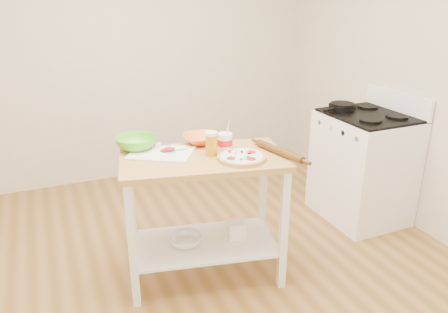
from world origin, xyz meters
name	(u,v)px	position (x,y,z in m)	size (l,w,h in m)	color
room_shell	(200,98)	(0.00, 0.00, 1.35)	(4.04, 4.54, 2.74)	olive
prep_island	(204,192)	(0.10, 0.24, 0.64)	(1.16, 0.78, 0.90)	tan
gas_stove	(363,166)	(1.68, 0.53, 0.47)	(0.63, 0.74, 1.11)	white
skillet	(342,106)	(1.55, 0.72, 0.97)	(0.36, 0.23, 0.03)	black
pizza	(241,157)	(0.31, 0.10, 0.92)	(0.31, 0.31, 0.05)	tan
cutting_board	(161,152)	(-0.13, 0.41, 0.91)	(0.50, 0.47, 0.04)	white
spatula	(176,151)	(-0.04, 0.37, 0.92)	(0.15, 0.05, 0.01)	#40CBCC
knife	(146,145)	(-0.20, 0.56, 0.92)	(0.26, 0.12, 0.01)	silver
orange_bowl	(201,139)	(0.18, 0.50, 0.93)	(0.25, 0.25, 0.06)	orange
green_bowl	(137,143)	(-0.26, 0.55, 0.94)	(0.27, 0.27, 0.09)	#5AC82D
beer_pint	(211,144)	(0.16, 0.25, 0.98)	(0.08, 0.08, 0.16)	orange
yogurt_tub	(225,142)	(0.28, 0.29, 0.96)	(0.10, 0.10, 0.21)	white
rolling_pin	(279,151)	(0.57, 0.08, 0.92)	(0.05, 0.05, 0.42)	#593514
shelf_glass_bowl	(185,240)	(-0.03, 0.26, 0.30)	(0.23, 0.23, 0.07)	silver
shelf_bin	(236,229)	(0.33, 0.22, 0.32)	(0.12, 0.12, 0.12)	white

